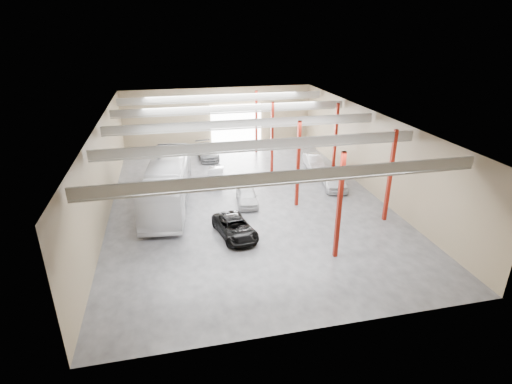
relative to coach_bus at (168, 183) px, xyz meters
name	(u,v)px	position (x,y,z in m)	size (l,w,h in m)	color
depot_shell	(246,141)	(6.50, -0.24, 3.17)	(22.12, 32.12, 7.06)	#3E3F43
coach_bus	(168,183)	(0.00, 0.00, 0.00)	(3.03, 12.97, 3.61)	silver
black_sedan	(235,228)	(4.37, -6.72, -1.15)	(2.17, 4.70, 1.31)	black
car_row_a	(247,196)	(6.27, -1.52, -1.12)	(1.61, 4.01, 1.37)	silver
car_row_b	(216,176)	(4.37, 3.68, -1.15)	(1.40, 4.01, 1.32)	silver
car_row_c	(207,152)	(4.37, 11.28, -1.07)	(2.06, 5.07, 1.47)	slate
car_right_near	(314,162)	(14.67, 5.46, -1.09)	(1.51, 4.32, 1.42)	silver
car_right_far	(334,179)	(14.67, 0.26, -0.99)	(1.92, 4.78, 1.63)	silver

